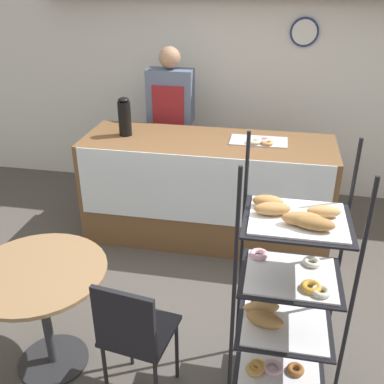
% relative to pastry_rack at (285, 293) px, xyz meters
% --- Properties ---
extents(ground_plane, '(14.00, 14.00, 0.00)m').
position_rel_pastry_rack_xyz_m(ground_plane, '(-0.72, 0.54, -0.74)').
color(ground_plane, '#4C4742').
extents(back_wall, '(10.00, 0.30, 2.70)m').
position_rel_pastry_rack_xyz_m(back_wall, '(-0.72, 2.88, 0.64)').
color(back_wall, white).
rests_on(back_wall, ground_plane).
extents(display_counter, '(2.28, 0.78, 0.99)m').
position_rel_pastry_rack_xyz_m(display_counter, '(-0.72, 1.69, -0.24)').
color(display_counter, brown).
rests_on(display_counter, ground_plane).
extents(pastry_rack, '(0.60, 0.50, 1.60)m').
position_rel_pastry_rack_xyz_m(pastry_rack, '(0.00, 0.00, 0.00)').
color(pastry_rack, black).
rests_on(pastry_rack, ground_plane).
extents(person_worker, '(0.47, 0.23, 1.69)m').
position_rel_pastry_rack_xyz_m(person_worker, '(-1.21, 2.35, 0.19)').
color(person_worker, '#282833').
rests_on(person_worker, ground_plane).
extents(cafe_table, '(0.84, 0.84, 0.76)m').
position_rel_pastry_rack_xyz_m(cafe_table, '(-1.47, -0.09, -0.16)').
color(cafe_table, '#262628').
rests_on(cafe_table, ground_plane).
extents(cafe_chair, '(0.43, 0.43, 0.90)m').
position_rel_pastry_rack_xyz_m(cafe_chair, '(-0.82, -0.28, -0.18)').
color(cafe_chair, black).
rests_on(cafe_chair, ground_plane).
extents(coffee_carafe, '(0.12, 0.12, 0.36)m').
position_rel_pastry_rack_xyz_m(coffee_carafe, '(-1.49, 1.70, 0.43)').
color(coffee_carafe, black).
rests_on(coffee_carafe, display_counter).
extents(donut_tray_counter, '(0.51, 0.28, 0.05)m').
position_rel_pastry_rack_xyz_m(donut_tray_counter, '(-0.26, 1.72, 0.27)').
color(donut_tray_counter, silver).
rests_on(donut_tray_counter, display_counter).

